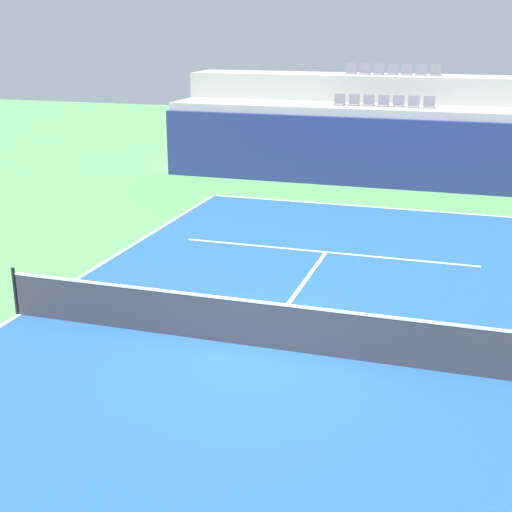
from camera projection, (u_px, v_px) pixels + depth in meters
name	position (u px, v px, depth m)	size (l,w,h in m)	color
ground_plane	(257.00, 347.00, 14.01)	(80.00, 80.00, 0.00)	#4C8C4C
court_surface	(257.00, 347.00, 14.01)	(11.00, 24.00, 0.01)	#1E4C99
baseline_far	(360.00, 206.00, 24.84)	(11.00, 0.10, 0.00)	white
sideline_left	(20.00, 314.00, 15.57)	(0.10, 24.00, 0.00)	white
service_line_far	(326.00, 252.00, 19.81)	(8.26, 0.10, 0.00)	white
centre_service_line	(298.00, 291.00, 16.91)	(0.10, 6.40, 0.00)	white
back_wall	(375.00, 153.00, 27.35)	(17.33, 0.30, 2.66)	navy
stands_tier_lower	(381.00, 144.00, 28.53)	(17.33, 2.40, 2.96)	#9E9E99
stands_tier_upper	(389.00, 123.00, 30.54)	(17.33, 2.40, 4.02)	#9E9E99
seating_row_lower	(383.00, 103.00, 28.12)	(3.96, 0.44, 0.44)	slate
seating_row_upper	(393.00, 72.00, 29.96)	(3.96, 0.44, 0.44)	slate
tennis_net	(257.00, 323.00, 13.85)	(11.08, 0.08, 1.07)	black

